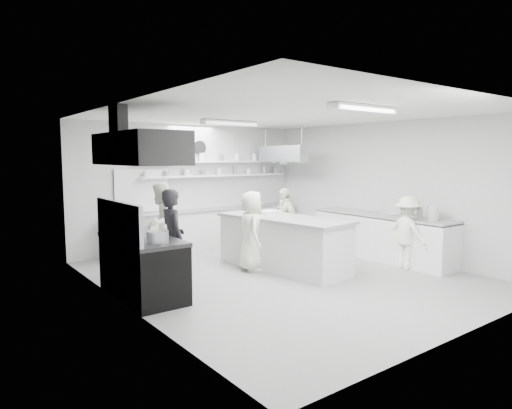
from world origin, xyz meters
TOP-DOWN VIEW (x-y plane):
  - floor at (0.00, 0.00)m, footprint 6.00×7.00m
  - ceiling at (0.00, 0.00)m, footprint 6.00×7.00m
  - wall_back at (0.00, 3.50)m, footprint 6.00×0.04m
  - wall_front at (0.00, -3.50)m, footprint 6.00×0.04m
  - wall_left at (-3.00, 0.00)m, footprint 0.04×7.00m
  - wall_right at (3.00, 0.00)m, footprint 0.04×7.00m
  - stove at (-2.60, 0.40)m, footprint 0.80×1.80m
  - exhaust_hood at (-2.60, 0.40)m, footprint 0.85×2.00m
  - back_counter at (0.30, 3.20)m, footprint 5.00×0.60m
  - shelf_lower at (0.70, 3.37)m, footprint 4.20×0.26m
  - shelf_upper at (0.70, 3.37)m, footprint 4.20×0.26m
  - pass_through_window at (-1.30, 3.48)m, footprint 1.30×0.04m
  - wall_clock at (0.20, 3.46)m, footprint 0.32×0.05m
  - right_counter at (2.65, -0.20)m, footprint 0.74×3.30m
  - pot_rack at (2.00, 2.40)m, footprint 0.30×1.60m
  - light_fixture_front at (0.00, -1.80)m, footprint 1.30×0.25m
  - light_fixture_rear at (0.00, 1.80)m, footprint 1.30×0.25m
  - prep_island at (0.35, 0.40)m, footprint 1.35×2.81m
  - stove_pot at (-2.60, 0.49)m, footprint 0.34×0.34m
  - cook_stove at (-1.99, 0.56)m, footprint 0.47×0.65m
  - cook_back at (-1.39, 2.31)m, footprint 1.04×1.03m
  - cook_island_left at (-0.23, 0.69)m, footprint 0.79×0.90m
  - cook_island_right at (1.20, 1.37)m, footprint 0.50×0.94m
  - cook_right at (2.33, -1.07)m, footprint 0.68×1.01m
  - bowl_island_a at (0.44, 1.07)m, footprint 0.31×0.31m
  - bowl_island_b at (0.17, 0.12)m, footprint 0.22×0.22m
  - bowl_right at (2.74, -0.37)m, footprint 0.30×0.30m

SIDE VIEW (x-z plane):
  - floor at x=0.00m, z-range -0.02..0.00m
  - stove at x=-2.60m, z-range 0.00..0.90m
  - back_counter at x=0.30m, z-range 0.00..0.92m
  - right_counter at x=2.65m, z-range 0.00..0.94m
  - prep_island at x=0.35m, z-range 0.00..0.99m
  - cook_right at x=2.33m, z-range 0.00..1.46m
  - cook_island_right at x=1.20m, z-range 0.00..1.53m
  - cook_island_left at x=-0.23m, z-range 0.00..1.56m
  - cook_stove at x=-1.99m, z-range 0.00..1.69m
  - cook_back at x=-1.39m, z-range 0.00..1.70m
  - bowl_right at x=2.74m, z-range 0.94..1.00m
  - bowl_island_b at x=0.17m, z-range 0.99..1.05m
  - stove_pot at x=-2.60m, z-range 0.91..1.14m
  - bowl_island_a at x=0.44m, z-range 0.99..1.07m
  - pass_through_window at x=-1.30m, z-range 0.95..1.95m
  - wall_back at x=0.00m, z-range 0.00..3.00m
  - wall_front at x=0.00m, z-range 0.00..3.00m
  - wall_left at x=-3.00m, z-range 0.00..3.00m
  - wall_right at x=3.00m, z-range 0.00..3.00m
  - shelf_lower at x=0.70m, z-range 1.73..1.77m
  - shelf_upper at x=0.70m, z-range 2.08..2.12m
  - pot_rack at x=2.00m, z-range 2.10..2.50m
  - exhaust_hood at x=-2.60m, z-range 2.10..2.60m
  - wall_clock at x=0.20m, z-range 2.29..2.61m
  - light_fixture_front at x=0.00m, z-range 2.89..2.99m
  - light_fixture_rear at x=0.00m, z-range 2.89..2.99m
  - ceiling at x=0.00m, z-range 3.00..3.02m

